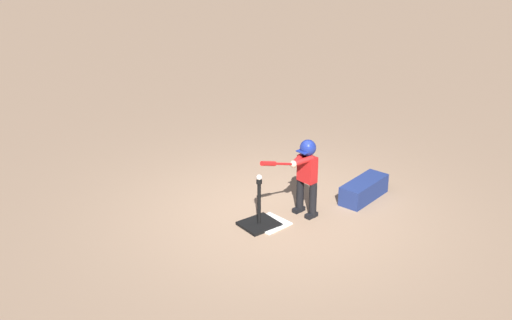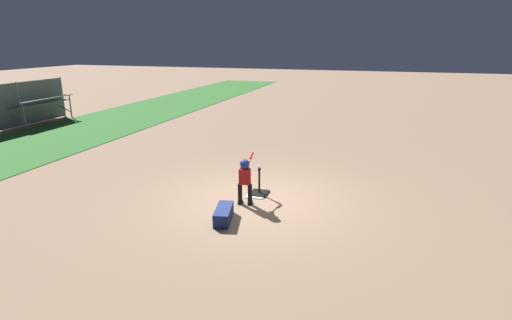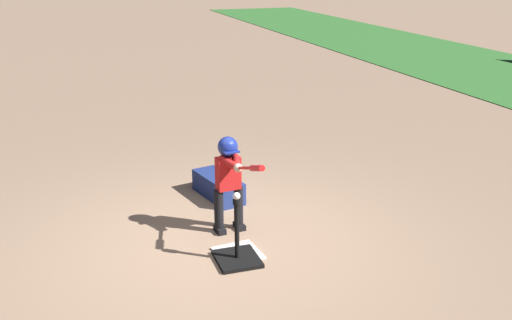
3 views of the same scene
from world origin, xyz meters
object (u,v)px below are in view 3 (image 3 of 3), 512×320
object	(u,v)px
batting_tee	(237,253)
baseball	(237,196)
equipment_bag	(218,187)
batter_child	(229,173)

from	to	relation	value
batting_tee	baseball	distance (m)	0.62
batting_tee	equipment_bag	size ratio (longest dim) A/B	0.80
batting_tee	baseball	bearing A→B (deg)	-14.04
batting_tee	batter_child	xyz separation A→B (m)	(-0.68, 0.13, 0.61)
batter_child	baseball	xyz separation A→B (m)	(0.68, -0.13, 0.02)
baseball	equipment_bag	bearing A→B (deg)	171.17
batting_tee	equipment_bag	distance (m)	1.71
batter_child	equipment_bag	size ratio (longest dim) A/B	1.30
batter_child	equipment_bag	xyz separation A→B (m)	(-1.00, 0.14, -0.55)
batting_tee	equipment_bag	bearing A→B (deg)	171.17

